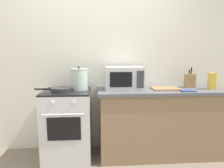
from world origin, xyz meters
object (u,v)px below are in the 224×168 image
(frying_pan, at_px, (61,90))
(cutting_board, at_px, (166,89))
(stock_pot, at_px, (79,79))
(microwave, at_px, (124,78))
(knife_block, at_px, (190,80))
(pasta_box, at_px, (212,81))
(oven_mitt, at_px, (187,91))
(stove, at_px, (68,125))

(frying_pan, xyz_separation_m, cutting_board, (1.37, 0.06, -0.02))
(stock_pot, relative_size, microwave, 0.63)
(knife_block, xyz_separation_m, pasta_box, (0.22, -0.17, 0.01))
(frying_pan, distance_m, oven_mitt, 1.60)
(stock_pot, xyz_separation_m, microwave, (0.60, 0.00, 0.01))
(stock_pot, distance_m, pasta_box, 1.77)
(cutting_board, height_order, oven_mitt, cutting_board)
(knife_block, bearing_deg, stock_pot, -177.52)
(stock_pot, relative_size, frying_pan, 0.69)
(stock_pot, height_order, pasta_box, stock_pot)
(stock_pot, xyz_separation_m, oven_mitt, (1.38, -0.23, -0.13))
(stove, distance_m, frying_pan, 0.49)
(knife_block, bearing_deg, stove, -175.24)
(cutting_board, xyz_separation_m, oven_mitt, (0.23, -0.16, -0.00))
(pasta_box, bearing_deg, oven_mitt, -161.44)
(frying_pan, bearing_deg, stock_pot, 32.59)
(stock_pot, bearing_deg, frying_pan, -147.41)
(frying_pan, distance_m, microwave, 0.83)
(knife_block, bearing_deg, frying_pan, -173.35)
(cutting_board, xyz_separation_m, pasta_box, (0.61, -0.03, 0.10))
(oven_mitt, bearing_deg, frying_pan, 176.58)
(stock_pot, relative_size, pasta_box, 1.44)
(oven_mitt, bearing_deg, pasta_box, 18.56)
(cutting_board, bearing_deg, microwave, 171.98)
(microwave, bearing_deg, stove, -173.97)
(stock_pot, relative_size, oven_mitt, 1.76)
(stove, distance_m, knife_block, 1.79)
(stock_pot, bearing_deg, knife_block, 2.48)
(microwave, height_order, cutting_board, microwave)
(knife_block, distance_m, pasta_box, 0.28)
(frying_pan, xyz_separation_m, knife_block, (1.76, 0.20, 0.07))
(stove, distance_m, stock_pot, 0.62)
(stove, relative_size, frying_pan, 2.02)
(stock_pot, height_order, cutting_board, stock_pot)
(microwave, relative_size, knife_block, 1.76)
(frying_pan, height_order, cutting_board, frying_pan)
(stove, height_order, microwave, microwave)
(cutting_board, bearing_deg, stock_pot, 176.36)
(stove, xyz_separation_m, stock_pot, (0.15, 0.07, 0.60))
(oven_mitt, bearing_deg, microwave, 163.03)
(microwave, bearing_deg, frying_pan, -170.02)
(stove, relative_size, knife_block, 3.24)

